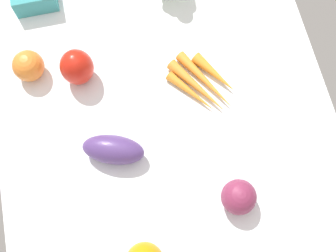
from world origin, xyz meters
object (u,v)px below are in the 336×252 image
Objects in this scene: bell_pepper_red at (77,67)px; red_onion_center at (239,197)px; heirloom_tomato_orange at (28,66)px; eggplant at (113,150)px; carrot_bunch at (203,83)px.

red_onion_center is at bearing -141.89° from bell_pepper_red.
heirloom_tomato_orange is 11.40cm from bell_pepper_red.
bell_pepper_red is at bearing 38.11° from red_onion_center.
eggplant is 0.77× the size of carrot_bunch.
eggplant is at bearing -146.62° from heirloom_tomato_orange.
heirloom_tomato_orange is 0.75× the size of bell_pepper_red.
heirloom_tomato_orange is 0.41× the size of carrot_bunch.
heirloom_tomato_orange is at bearing 143.21° from eggplant.
red_onion_center reaches higher than heirloom_tomato_orange.
heirloom_tomato_orange is at bearing 73.20° from bell_pepper_red.
bell_pepper_red is (35.61, 27.94, 1.07)cm from red_onion_center.
red_onion_center is 28.08cm from eggplant.
heirloom_tomato_orange is at bearing 73.04° from carrot_bunch.
bell_pepper_red is (-3.28, -10.85, 1.18)cm from heirloom_tomato_orange.
red_onion_center is at bearing -135.07° from heirloom_tomato_orange.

